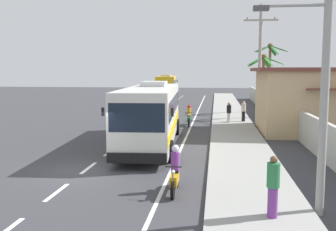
{
  "coord_description": "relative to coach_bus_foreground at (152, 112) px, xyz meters",
  "views": [
    {
      "loc": [
        5.48,
        -15.45,
        4.24
      ],
      "look_at": [
        2.8,
        6.15,
        1.7
      ],
      "focal_mm": 41.43,
      "sensor_mm": 36.0,
      "label": 1
    }
  ],
  "objects": [
    {
      "name": "palm_nearest",
      "position": [
        7.68,
        12.95,
        2.23
      ],
      "size": [
        3.34,
        3.27,
        5.65
      ],
      "color": "brown",
      "rests_on": "ground"
    },
    {
      "name": "motorcycle_beside_bus",
      "position": [
        2.23,
        -8.55,
        -1.2
      ],
      "size": [
        0.56,
        1.96,
        1.65
      ],
      "color": "black",
      "rests_on": "ground"
    },
    {
      "name": "ground_plane",
      "position": [
        -1.87,
        -6.18,
        -1.87
      ],
      "size": [
        160.0,
        160.0,
        0.0
      ],
      "primitive_type": "plane",
      "color": "#3A3A3F"
    },
    {
      "name": "coach_bus_foreground",
      "position": [
        0.0,
        0.0,
        0.0
      ],
      "size": [
        3.53,
        12.2,
        3.58
      ],
      "color": "silver",
      "rests_on": "ground"
    },
    {
      "name": "lane_markings",
      "position": [
        0.28,
        8.5,
        -1.86
      ],
      "size": [
        3.78,
        71.0,
        0.01
      ],
      "color": "white",
      "rests_on": "ground"
    },
    {
      "name": "utility_pole_mid",
      "position": [
        6.82,
        8.07,
        2.9
      ],
      "size": [
        2.49,
        0.24,
        9.09
      ],
      "color": "#9E9E99",
      "rests_on": "ground"
    },
    {
      "name": "boundary_wall",
      "position": [
        8.73,
        7.82,
        -0.95
      ],
      "size": [
        0.24,
        60.0,
        1.84
      ],
      "primitive_type": "cube",
      "color": "#B2B2AD",
      "rests_on": "ground"
    },
    {
      "name": "utility_pole_nearest",
      "position": [
        6.61,
        -10.13,
        2.65
      ],
      "size": [
        3.12,
        0.24,
        8.5
      ],
      "color": "#9E9E99",
      "rests_on": "ground"
    },
    {
      "name": "sidewalk_kerb",
      "position": [
        4.93,
        3.82,
        -1.8
      ],
      "size": [
        3.2,
        90.0,
        0.14
      ],
      "primitive_type": "cube",
      "color": "#999993",
      "rests_on": "ground"
    },
    {
      "name": "coach_bus_far_lane",
      "position": [
        -3.67,
        35.24,
        0.04
      ],
      "size": [
        3.6,
        11.38,
        3.67
      ],
      "color": "gold",
      "rests_on": "ground"
    },
    {
      "name": "pedestrian_midwalk",
      "position": [
        4.65,
        9.18,
        -0.9
      ],
      "size": [
        0.36,
        0.36,
        1.59
      ],
      "rotation": [
        0.0,
        0.0,
        6.13
      ],
      "color": "beige",
      "rests_on": "sidewalk_kerb"
    },
    {
      "name": "pedestrian_near_kerb",
      "position": [
        5.22,
        -10.88,
        -0.81
      ],
      "size": [
        0.36,
        0.36,
        1.76
      ],
      "rotation": [
        0.0,
        0.0,
        2.56
      ],
      "color": "#75388E",
      "rests_on": "sidewalk_kerb"
    },
    {
      "name": "palm_second",
      "position": [
        8.88,
        18.06,
        3.17
      ],
      "size": [
        3.41,
        3.21,
        6.9
      ],
      "color": "brown",
      "rests_on": "ground"
    },
    {
      "name": "pedestrian_far_walk",
      "position": [
        5.85,
        10.03,
        -0.87
      ],
      "size": [
        0.36,
        0.36,
        1.64
      ],
      "rotation": [
        0.0,
        0.0,
        3.61
      ],
      "color": "black",
      "rests_on": "sidewalk_kerb"
    },
    {
      "name": "motorcycle_trailing",
      "position": [
        1.56,
        8.08,
        -1.22
      ],
      "size": [
        0.56,
        1.96,
        1.6
      ],
      "color": "black",
      "rests_on": "ground"
    }
  ]
}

